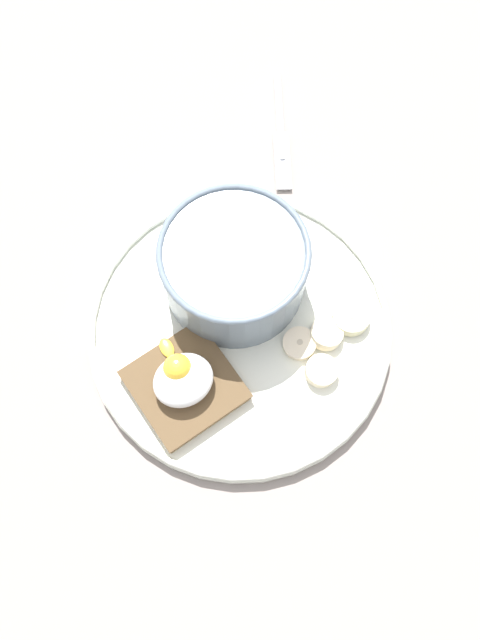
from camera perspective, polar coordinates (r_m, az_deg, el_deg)
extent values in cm
cube|color=gray|center=(60.80, 0.00, -1.29)|extent=(120.00, 120.00, 2.00)
cylinder|color=silver|center=(59.38, 0.00, -0.83)|extent=(28.71, 28.71, 1.00)
torus|color=silver|center=(58.63, 0.00, -0.57)|extent=(28.51, 28.51, 0.60)
cylinder|color=slate|center=(57.45, -0.54, 4.76)|extent=(13.42, 13.42, 6.86)
torus|color=slate|center=(54.35, -0.57, 6.28)|extent=(13.62, 13.62, 0.60)
cylinder|color=#BA6875|center=(57.64, -0.53, 4.67)|extent=(12.02, 12.02, 6.04)
ellipsoid|color=#BA6875|center=(55.09, -0.56, 5.90)|extent=(11.42, 11.42, 1.20)
ellipsoid|color=tan|center=(55.18, 0.00, 6.93)|extent=(1.28, 1.79, 0.71)
ellipsoid|color=#CDB48D|center=(55.98, 1.18, 8.32)|extent=(1.61, 1.43, 0.58)
ellipsoid|color=beige|center=(56.56, -2.55, 9.25)|extent=(1.37, 1.48, 0.53)
ellipsoid|color=tan|center=(55.20, 3.26, 6.75)|extent=(1.36, 1.81, 0.70)
ellipsoid|color=#CBAF9A|center=(54.51, -0.85, 5.26)|extent=(1.32, 0.93, 0.53)
ellipsoid|color=#CAB88D|center=(54.45, 1.83, 5.42)|extent=(2.24, 2.06, 0.81)
cube|color=brown|center=(56.38, -5.10, -5.85)|extent=(9.50, 9.50, 0.30)
cube|color=brown|center=(56.87, -5.05, -5.98)|extent=(9.31, 9.31, 1.22)
ellipsoid|color=white|center=(55.06, -5.22, -5.50)|extent=(5.45, 4.77, 2.53)
sphere|color=yellow|center=(54.60, -5.74, -4.39)|extent=(2.55, 2.55, 2.55)
ellipsoid|color=yellow|center=(57.17, -6.72, -2.54)|extent=(1.31, 2.06, 0.36)
cylinder|color=#FAE6C3|center=(58.15, 5.46, -2.15)|extent=(3.38, 3.32, 1.09)
cylinder|color=#C3B398|center=(57.77, 5.50, -2.02)|extent=(0.61, 0.60, 0.17)
cylinder|color=beige|center=(59.55, 10.11, 0.23)|extent=(4.65, 4.69, 1.31)
cylinder|color=#B3AD87|center=(59.07, 10.19, 0.40)|extent=(0.83, 0.84, 0.17)
cylinder|color=#F6E4BB|center=(57.48, 7.45, -4.63)|extent=(4.08, 4.09, 1.26)
cylinder|color=#C0B292|center=(56.91, 7.52, -4.47)|extent=(0.73, 0.73, 0.13)
cylinder|color=#FAECC6|center=(58.52, 7.88, -1.28)|extent=(4.14, 4.05, 1.64)
cylinder|color=#C3B89A|center=(58.03, 7.95, -1.11)|extent=(0.73, 0.72, 0.23)
cylinder|color=silver|center=(71.53, 3.66, 18.02)|extent=(6.10, 10.15, 0.80)
cube|color=silver|center=(68.25, 3.91, 14.33)|extent=(4.79, 6.90, 0.30)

